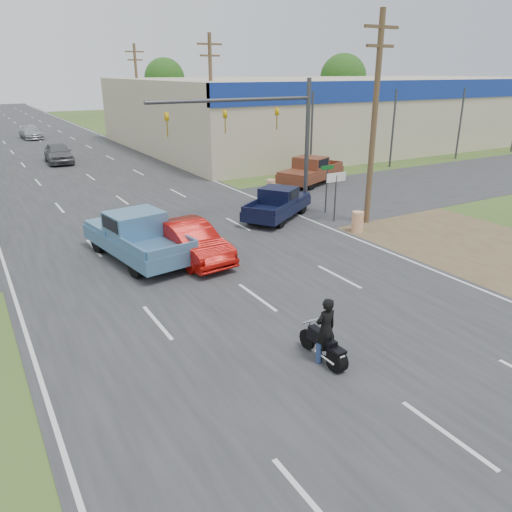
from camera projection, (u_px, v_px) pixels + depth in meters
ground at (447, 435)px, 10.70m from camera, size 200.00×200.00×0.00m
main_road at (68, 161)px, 42.99m from camera, size 15.00×180.00×0.02m
cross_road at (157, 225)px, 25.23m from camera, size 120.00×10.00×0.02m
dirt_verge at (432, 233)px, 24.01m from camera, size 8.00×18.00×0.01m
big_box_store at (355, 108)px, 57.01m from camera, size 50.00×28.10×6.60m
utility_pole_1 at (375, 116)px, 23.86m from camera, size 2.00×0.28×10.00m
utility_pole_2 at (211, 99)px, 38.40m from camera, size 2.00×0.28×10.00m
utility_pole_3 at (138, 91)px, 52.93m from camera, size 2.00×0.28×10.00m
tree_3 at (343, 77)px, 91.23m from camera, size 8.40×8.40×10.40m
tree_5 at (165, 79)px, 99.63m from camera, size 7.98×7.98×9.88m
barrel_0 at (358, 222)px, 24.02m from camera, size 0.56×0.56×1.00m
barrel_1 at (271, 188)px, 31.07m from camera, size 0.56×0.56×1.00m
lane_sign at (336, 185)px, 25.24m from camera, size 1.20×0.08×2.52m
street_name_sign at (327, 184)px, 26.84m from camera, size 0.80×0.08×2.61m
signal_mast at (265, 123)px, 25.52m from camera, size 9.12×0.40×7.00m
red_convertible at (189, 241)px, 20.34m from camera, size 2.16×4.96×1.59m
motorcycle at (325, 348)px, 13.23m from camera, size 0.58×1.88×0.96m
rider at (325, 332)px, 13.10m from camera, size 0.65×0.43×1.76m
blue_pickup at (136, 235)px, 20.50m from camera, size 3.14×6.24×1.98m
navy_pickup at (279, 203)px, 26.18m from camera, size 5.17×4.31×1.64m
brown_pickup at (310, 171)px, 34.00m from camera, size 6.02×4.26×1.87m
distant_car_grey at (58, 153)px, 41.93m from camera, size 2.24×5.05×1.69m
distant_car_silver at (31, 132)px, 57.05m from camera, size 2.26×5.14×1.47m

